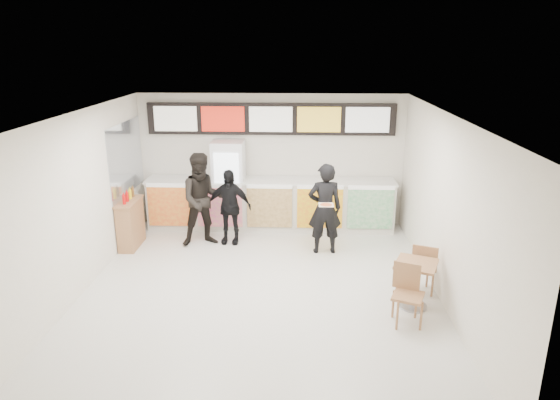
# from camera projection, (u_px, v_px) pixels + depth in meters

# --- Properties ---
(floor) EXTENTS (7.00, 7.00, 0.00)m
(floor) POSITION_uv_depth(u_px,v_px,m) (260.00, 291.00, 8.51)
(floor) COLOR beige
(floor) RESTS_ON ground
(ceiling) EXTENTS (7.00, 7.00, 0.00)m
(ceiling) POSITION_uv_depth(u_px,v_px,m) (257.00, 115.00, 7.61)
(ceiling) COLOR white
(ceiling) RESTS_ON wall_back
(wall_back) EXTENTS (6.00, 0.00, 6.00)m
(wall_back) POSITION_uv_depth(u_px,v_px,m) (271.00, 160.00, 11.40)
(wall_back) COLOR silver
(wall_back) RESTS_ON floor
(wall_left) EXTENTS (0.00, 7.00, 7.00)m
(wall_left) POSITION_uv_depth(u_px,v_px,m) (77.00, 206.00, 8.18)
(wall_left) COLOR silver
(wall_left) RESTS_ON floor
(wall_right) EXTENTS (0.00, 7.00, 7.00)m
(wall_right) POSITION_uv_depth(u_px,v_px,m) (446.00, 211.00, 7.94)
(wall_right) COLOR silver
(wall_right) RESTS_ON floor
(service_counter) EXTENTS (5.56, 0.77, 1.14)m
(service_counter) POSITION_uv_depth(u_px,v_px,m) (271.00, 204.00, 11.29)
(service_counter) COLOR silver
(service_counter) RESTS_ON floor
(menu_board) EXTENTS (5.50, 0.14, 0.70)m
(menu_board) POSITION_uv_depth(u_px,v_px,m) (271.00, 119.00, 11.03)
(menu_board) COLOR black
(menu_board) RESTS_ON wall_back
(drinks_fridge) EXTENTS (0.70, 0.67, 2.00)m
(drinks_fridge) POSITION_uv_depth(u_px,v_px,m) (229.00, 185.00, 11.21)
(drinks_fridge) COLOR white
(drinks_fridge) RESTS_ON floor
(mirror_panel) EXTENTS (0.01, 2.00, 1.50)m
(mirror_panel) POSITION_uv_depth(u_px,v_px,m) (126.00, 158.00, 10.44)
(mirror_panel) COLOR #B2B7BF
(mirror_panel) RESTS_ON wall_left
(customer_main) EXTENTS (0.71, 0.51, 1.84)m
(customer_main) POSITION_uv_depth(u_px,v_px,m) (325.00, 209.00, 9.86)
(customer_main) COLOR black
(customer_main) RESTS_ON floor
(customer_left) EXTENTS (1.14, 1.01, 1.95)m
(customer_left) POSITION_uv_depth(u_px,v_px,m) (203.00, 200.00, 10.25)
(customer_left) COLOR black
(customer_left) RESTS_ON floor
(customer_mid) EXTENTS (0.96, 0.46, 1.59)m
(customer_mid) POSITION_uv_depth(u_px,v_px,m) (229.00, 207.00, 10.39)
(customer_mid) COLOR black
(customer_mid) RESTS_ON floor
(pizza_slice) EXTENTS (0.36, 0.36, 0.02)m
(pizza_slice) POSITION_uv_depth(u_px,v_px,m) (326.00, 204.00, 9.36)
(pizza_slice) COLOR beige
(pizza_slice) RESTS_ON customer_main
(cafe_table) EXTENTS (0.98, 1.61, 0.91)m
(cafe_table) POSITION_uv_depth(u_px,v_px,m) (415.00, 276.00, 7.87)
(cafe_table) COLOR #A16E49
(cafe_table) RESTS_ON floor
(condiment_ledge) EXTENTS (0.36, 0.89, 1.19)m
(condiment_ledge) POSITION_uv_depth(u_px,v_px,m) (131.00, 223.00, 10.27)
(condiment_ledge) COLOR #A16E49
(condiment_ledge) RESTS_ON floor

